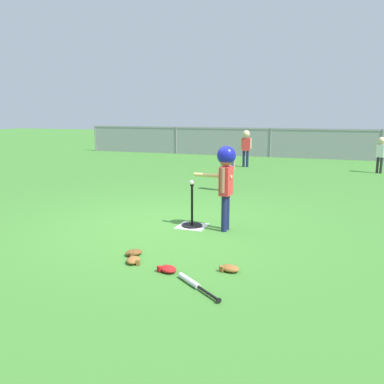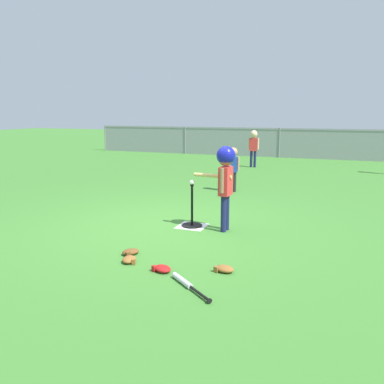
{
  "view_description": "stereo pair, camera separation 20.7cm",
  "coord_description": "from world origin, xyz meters",
  "px_view_note": "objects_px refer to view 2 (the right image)",
  "views": [
    {
      "loc": [
        2.39,
        -5.58,
        1.77
      ],
      "look_at": [
        0.36,
        0.15,
        0.55
      ],
      "focal_mm": 37.52,
      "sensor_mm": 36.0,
      "label": 1
    },
    {
      "loc": [
        2.59,
        -5.51,
        1.77
      ],
      "look_at": [
        0.36,
        0.15,
        0.55
      ],
      "focal_mm": 37.52,
      "sensor_mm": 36.0,
      "label": 2
    }
  ],
  "objects_px": {
    "batter_child": "(225,171)",
    "baseball_on_tee": "(192,182)",
    "spare_bat_silver": "(186,283)",
    "glove_tossed_aside": "(162,269)",
    "fielder_near_right": "(253,144)",
    "batting_tee": "(192,220)",
    "glove_near_bats": "(131,252)",
    "glove_outfield_drop": "(129,259)",
    "fielder_near_left": "(233,163)",
    "glove_by_plate": "(224,269)"
  },
  "relations": [
    {
      "from": "batter_child",
      "to": "baseball_on_tee",
      "type": "bearing_deg",
      "value": 175.71
    },
    {
      "from": "spare_bat_silver",
      "to": "batter_child",
      "type": "bearing_deg",
      "value": 95.65
    },
    {
      "from": "glove_tossed_aside",
      "to": "fielder_near_right",
      "type": "bearing_deg",
      "value": 96.53
    },
    {
      "from": "baseball_on_tee",
      "to": "glove_tossed_aside",
      "type": "xyz_separation_m",
      "value": [
        0.36,
        -1.82,
        -0.67
      ]
    },
    {
      "from": "baseball_on_tee",
      "to": "spare_bat_silver",
      "type": "relative_size",
      "value": 0.12
    },
    {
      "from": "batting_tee",
      "to": "glove_near_bats",
      "type": "xyz_separation_m",
      "value": [
        -0.25,
        -1.47,
        -0.07
      ]
    },
    {
      "from": "batter_child",
      "to": "glove_outfield_drop",
      "type": "xyz_separation_m",
      "value": [
        -0.68,
        -1.67,
        -0.88
      ]
    },
    {
      "from": "fielder_near_left",
      "to": "glove_outfield_drop",
      "type": "xyz_separation_m",
      "value": [
        0.04,
        -4.64,
        -0.61
      ]
    },
    {
      "from": "spare_bat_silver",
      "to": "baseball_on_tee",
      "type": "bearing_deg",
      "value": 109.75
    },
    {
      "from": "glove_outfield_drop",
      "to": "fielder_near_left",
      "type": "bearing_deg",
      "value": 90.47
    },
    {
      "from": "spare_bat_silver",
      "to": "glove_tossed_aside",
      "type": "height_order",
      "value": "glove_tossed_aside"
    },
    {
      "from": "baseball_on_tee",
      "to": "glove_outfield_drop",
      "type": "xyz_separation_m",
      "value": [
        -0.13,
        -1.71,
        -0.67
      ]
    },
    {
      "from": "batting_tee",
      "to": "batter_child",
      "type": "distance_m",
      "value": 0.97
    },
    {
      "from": "fielder_near_right",
      "to": "glove_outfield_drop",
      "type": "height_order",
      "value": "fielder_near_right"
    },
    {
      "from": "batting_tee",
      "to": "glove_by_plate",
      "type": "bearing_deg",
      "value": -57.3
    },
    {
      "from": "batter_child",
      "to": "glove_outfield_drop",
      "type": "relative_size",
      "value": 5.03
    },
    {
      "from": "baseball_on_tee",
      "to": "glove_near_bats",
      "type": "bearing_deg",
      "value": -99.8
    },
    {
      "from": "baseball_on_tee",
      "to": "glove_near_bats",
      "type": "distance_m",
      "value": 1.64
    },
    {
      "from": "glove_by_plate",
      "to": "glove_outfield_drop",
      "type": "height_order",
      "value": "same"
    },
    {
      "from": "spare_bat_silver",
      "to": "glove_tossed_aside",
      "type": "bearing_deg",
      "value": 146.95
    },
    {
      "from": "baseball_on_tee",
      "to": "glove_tossed_aside",
      "type": "height_order",
      "value": "baseball_on_tee"
    },
    {
      "from": "batting_tee",
      "to": "glove_outfield_drop",
      "type": "height_order",
      "value": "batting_tee"
    },
    {
      "from": "batter_child",
      "to": "fielder_near_left",
      "type": "bearing_deg",
      "value": 103.55
    },
    {
      "from": "glove_by_plate",
      "to": "glove_near_bats",
      "type": "bearing_deg",
      "value": 175.56
    },
    {
      "from": "batter_child",
      "to": "fielder_near_left",
      "type": "distance_m",
      "value": 3.07
    },
    {
      "from": "fielder_near_right",
      "to": "glove_tossed_aside",
      "type": "distance_m",
      "value": 9.02
    },
    {
      "from": "baseball_on_tee",
      "to": "fielder_near_right",
      "type": "relative_size",
      "value": 0.06
    },
    {
      "from": "baseball_on_tee",
      "to": "fielder_near_left",
      "type": "relative_size",
      "value": 0.07
    },
    {
      "from": "glove_near_bats",
      "to": "glove_by_plate",
      "type": "bearing_deg",
      "value": -4.44
    },
    {
      "from": "batter_child",
      "to": "glove_near_bats",
      "type": "distance_m",
      "value": 1.86
    },
    {
      "from": "fielder_near_left",
      "to": "baseball_on_tee",
      "type": "bearing_deg",
      "value": -86.64
    },
    {
      "from": "batting_tee",
      "to": "batter_child",
      "type": "relative_size",
      "value": 0.52
    },
    {
      "from": "glove_near_bats",
      "to": "glove_tossed_aside",
      "type": "xyz_separation_m",
      "value": [
        0.61,
        -0.35,
        0.0
      ]
    },
    {
      "from": "batting_tee",
      "to": "fielder_near_right",
      "type": "distance_m",
      "value": 7.17
    },
    {
      "from": "fielder_near_left",
      "to": "glove_outfield_drop",
      "type": "relative_size",
      "value": 3.92
    },
    {
      "from": "batter_child",
      "to": "glove_near_bats",
      "type": "relative_size",
      "value": 4.71
    },
    {
      "from": "fielder_near_left",
      "to": "spare_bat_silver",
      "type": "bearing_deg",
      "value": -79.62
    },
    {
      "from": "fielder_near_right",
      "to": "glove_outfield_drop",
      "type": "distance_m",
      "value": 8.87
    },
    {
      "from": "fielder_near_left",
      "to": "glove_by_plate",
      "type": "distance_m",
      "value": 4.69
    },
    {
      "from": "fielder_near_left",
      "to": "glove_by_plate",
      "type": "xyz_separation_m",
      "value": [
        1.18,
        -4.5,
        -0.61
      ]
    },
    {
      "from": "spare_bat_silver",
      "to": "glove_by_plate",
      "type": "height_order",
      "value": "glove_by_plate"
    },
    {
      "from": "fielder_near_left",
      "to": "glove_near_bats",
      "type": "bearing_deg",
      "value": -91.07
    },
    {
      "from": "fielder_near_right",
      "to": "fielder_near_left",
      "type": "bearing_deg",
      "value": -83.25
    },
    {
      "from": "batter_child",
      "to": "glove_by_plate",
      "type": "relative_size",
      "value": 4.97
    },
    {
      "from": "baseball_on_tee",
      "to": "glove_tossed_aside",
      "type": "distance_m",
      "value": 1.97
    },
    {
      "from": "baseball_on_tee",
      "to": "batting_tee",
      "type": "bearing_deg",
      "value": 0.0
    },
    {
      "from": "baseball_on_tee",
      "to": "glove_outfield_drop",
      "type": "height_order",
      "value": "baseball_on_tee"
    },
    {
      "from": "glove_by_plate",
      "to": "glove_tossed_aside",
      "type": "relative_size",
      "value": 0.96
    },
    {
      "from": "baseball_on_tee",
      "to": "fielder_near_left",
      "type": "xyz_separation_m",
      "value": [
        -0.17,
        2.93,
        -0.06
      ]
    },
    {
      "from": "glove_outfield_drop",
      "to": "baseball_on_tee",
      "type": "bearing_deg",
      "value": 85.52
    }
  ]
}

